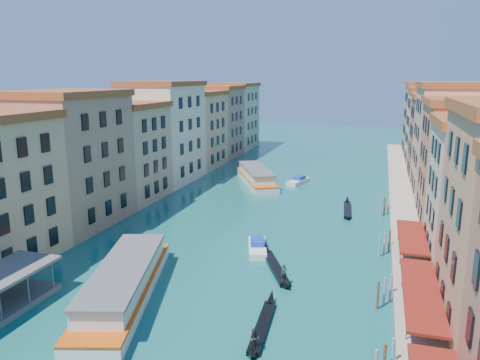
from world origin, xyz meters
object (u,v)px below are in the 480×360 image
at_px(vaporetto_far, 256,176).
at_px(gondola_right, 262,325).
at_px(vaporetto_near, 125,282).
at_px(gondola_fore, 275,266).

distance_m(vaporetto_far, gondola_right, 58.75).
height_order(vaporetto_near, vaporetto_far, vaporetto_near).
distance_m(vaporetto_far, gondola_fore, 45.45).
height_order(gondola_fore, gondola_right, gondola_fore).
relative_size(vaporetto_far, gondola_fore, 1.75).
distance_m(vaporetto_near, gondola_fore, 17.25).
xyz_separation_m(vaporetto_far, gondola_fore, (13.82, -43.28, -0.99)).
xyz_separation_m(vaporetto_near, vaporetto_far, (-0.68, 54.41, -0.12)).
bearing_deg(gondola_right, vaporetto_near, 167.48).
bearing_deg(gondola_right, vaporetto_far, 101.37).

